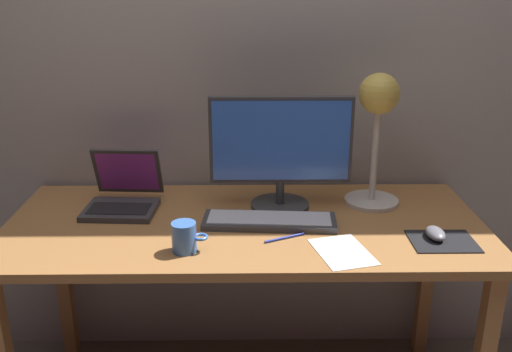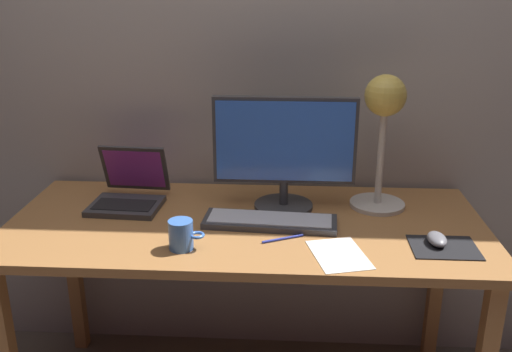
# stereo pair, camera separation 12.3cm
# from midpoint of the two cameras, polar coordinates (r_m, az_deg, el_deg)

# --- Properties ---
(back_wall) EXTENTS (4.80, 0.06, 2.60)m
(back_wall) POSITION_cam_midpoint_polar(r_m,az_deg,el_deg) (2.14, 1.40, 13.73)
(back_wall) COLOR #A8A099
(back_wall) RESTS_ON ground
(desk) EXTENTS (1.60, 0.70, 0.74)m
(desk) POSITION_cam_midpoint_polar(r_m,az_deg,el_deg) (1.93, 0.80, -6.76)
(desk) COLOR #A8703D
(desk) RESTS_ON ground
(monitor) EXTENTS (0.49, 0.21, 0.40)m
(monitor) POSITION_cam_midpoint_polar(r_m,az_deg,el_deg) (1.94, 4.71, 2.73)
(monitor) COLOR #38383A
(monitor) RESTS_ON desk
(keyboard_main) EXTENTS (0.45, 0.17, 0.03)m
(keyboard_main) POSITION_cam_midpoint_polar(r_m,az_deg,el_deg) (1.87, 3.30, -4.61)
(keyboard_main) COLOR #38383A
(keyboard_main) RESTS_ON desk
(laptop) EXTENTS (0.26, 0.27, 0.20)m
(laptop) POSITION_cam_midpoint_polar(r_m,az_deg,el_deg) (2.07, -10.98, -1.21)
(laptop) COLOR #38383A
(laptop) RESTS_ON desk
(desk_lamp) EXTENTS (0.19, 0.19, 0.47)m
(desk_lamp) POSITION_cam_midpoint_polar(r_m,az_deg,el_deg) (1.98, 14.56, 5.80)
(desk_lamp) COLOR beige
(desk_lamp) RESTS_ON desk
(mousepad) EXTENTS (0.20, 0.16, 0.00)m
(mousepad) POSITION_cam_midpoint_polar(r_m,az_deg,el_deg) (1.83, 20.33, -6.82)
(mousepad) COLOR black
(mousepad) RESTS_ON desk
(mouse) EXTENTS (0.06, 0.10, 0.03)m
(mouse) POSITION_cam_midpoint_polar(r_m,az_deg,el_deg) (1.84, 19.68, -6.05)
(mouse) COLOR slate
(mouse) RESTS_ON mousepad
(coffee_mug) EXTENTS (0.11, 0.07, 0.09)m
(coffee_mug) POSITION_cam_midpoint_polar(r_m,az_deg,el_deg) (1.71, -5.50, -5.97)
(coffee_mug) COLOR #3F72CC
(coffee_mug) RESTS_ON desk
(paper_sheet_near_mouse) EXTENTS (0.20, 0.24, 0.00)m
(paper_sheet_near_mouse) POSITION_cam_midpoint_polar(r_m,az_deg,el_deg) (1.71, 10.46, -7.86)
(paper_sheet_near_mouse) COLOR white
(paper_sheet_near_mouse) RESTS_ON desk
(pen) EXTENTS (0.13, 0.07, 0.01)m
(pen) POSITION_cam_midpoint_polar(r_m,az_deg,el_deg) (1.78, 4.72, -6.37)
(pen) COLOR #2633A5
(pen) RESTS_ON desk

